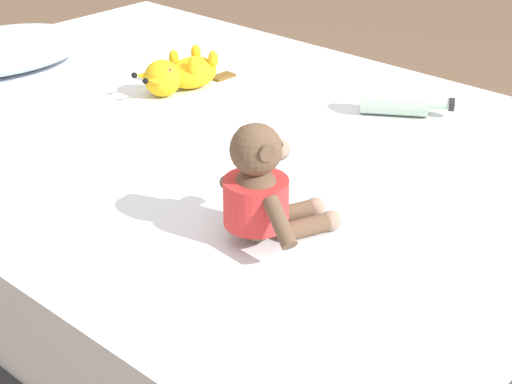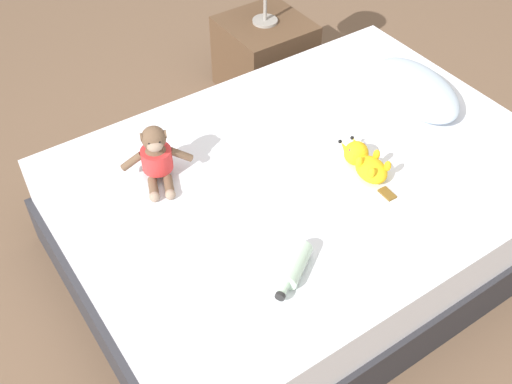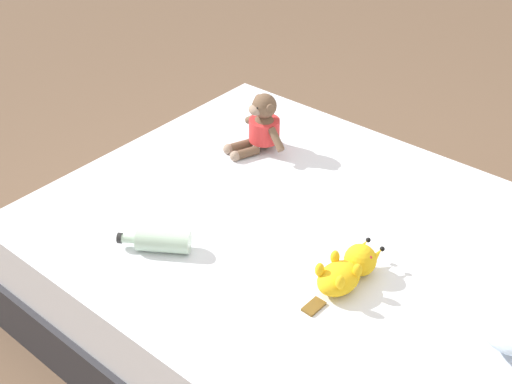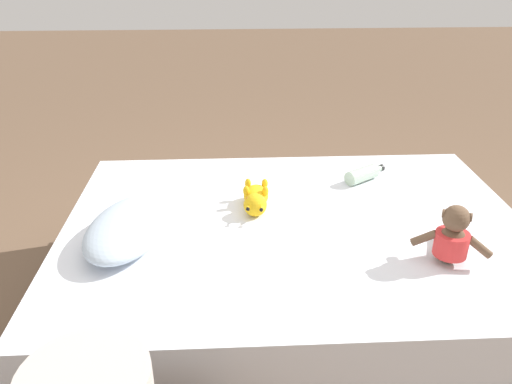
{
  "view_description": "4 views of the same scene",
  "coord_description": "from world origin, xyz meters",
  "px_view_note": "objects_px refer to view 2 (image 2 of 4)",
  "views": [
    {
      "loc": [
        -1.29,
        -1.42,
        1.27
      ],
      "look_at": [
        -0.31,
        -0.53,
        0.57
      ],
      "focal_mm": 57.05,
      "sensor_mm": 36.0,
      "label": 1
    },
    {
      "loc": [
        1.39,
        -1.21,
        2.15
      ],
      "look_at": [
        0.04,
        -0.29,
        0.53
      ],
      "focal_mm": 43.03,
      "sensor_mm": 36.0,
      "label": 2
    },
    {
      "loc": [
        1.43,
        0.89,
        1.83
      ],
      "look_at": [
        0.03,
        -0.29,
        0.54
      ],
      "focal_mm": 45.89,
      "sensor_mm": 36.0,
      "label": 3
    },
    {
      "loc": [
        -1.83,
        0.26,
        1.55
      ],
      "look_at": [
        0.18,
        0.16,
        0.53
      ],
      "focal_mm": 35.49,
      "sensor_mm": 36.0,
      "label": 4
    }
  ],
  "objects_px": {
    "pillow": "(416,89)",
    "bed": "(307,208)",
    "plush_yellow_creature": "(365,162)",
    "glass_bottle": "(294,266)",
    "plush_monkey": "(157,158)",
    "nightstand": "(265,56)"
  },
  "relations": [
    {
      "from": "bed",
      "to": "glass_bottle",
      "type": "bearing_deg",
      "value": -43.8
    },
    {
      "from": "plush_monkey",
      "to": "bed",
      "type": "bearing_deg",
      "value": 60.48
    },
    {
      "from": "plush_monkey",
      "to": "glass_bottle",
      "type": "xyz_separation_m",
      "value": [
        0.69,
        0.16,
        -0.06
      ]
    },
    {
      "from": "bed",
      "to": "plush_monkey",
      "type": "xyz_separation_m",
      "value": [
        -0.3,
        -0.53,
        0.34
      ]
    },
    {
      "from": "plush_yellow_creature",
      "to": "glass_bottle",
      "type": "height_order",
      "value": "plush_yellow_creature"
    },
    {
      "from": "nightstand",
      "to": "pillow",
      "type": "bearing_deg",
      "value": 6.84
    },
    {
      "from": "pillow",
      "to": "nightstand",
      "type": "bearing_deg",
      "value": -173.16
    },
    {
      "from": "bed",
      "to": "pillow",
      "type": "bearing_deg",
      "value": 98.38
    },
    {
      "from": "pillow",
      "to": "glass_bottle",
      "type": "relative_size",
      "value": 2.52
    },
    {
      "from": "plush_yellow_creature",
      "to": "plush_monkey",
      "type": "bearing_deg",
      "value": -122.2
    },
    {
      "from": "plush_monkey",
      "to": "nightstand",
      "type": "xyz_separation_m",
      "value": [
        -0.82,
        1.08,
        -0.35
      ]
    },
    {
      "from": "pillow",
      "to": "plush_yellow_creature",
      "type": "distance_m",
      "value": 0.56
    },
    {
      "from": "pillow",
      "to": "plush_yellow_creature",
      "type": "bearing_deg",
      "value": -65.23
    },
    {
      "from": "bed",
      "to": "glass_bottle",
      "type": "xyz_separation_m",
      "value": [
        0.39,
        -0.38,
        0.28
      ]
    },
    {
      "from": "glass_bottle",
      "to": "nightstand",
      "type": "bearing_deg",
      "value": 148.5
    },
    {
      "from": "pillow",
      "to": "plush_yellow_creature",
      "type": "relative_size",
      "value": 1.73
    },
    {
      "from": "plush_monkey",
      "to": "glass_bottle",
      "type": "bearing_deg",
      "value": 12.67
    },
    {
      "from": "plush_yellow_creature",
      "to": "pillow",
      "type": "bearing_deg",
      "value": 114.77
    },
    {
      "from": "plush_yellow_creature",
      "to": "bed",
      "type": "bearing_deg",
      "value": -129.92
    },
    {
      "from": "pillow",
      "to": "bed",
      "type": "bearing_deg",
      "value": -81.62
    },
    {
      "from": "pillow",
      "to": "plush_yellow_creature",
      "type": "height_order",
      "value": "pillow"
    },
    {
      "from": "plush_monkey",
      "to": "pillow",
      "type": "bearing_deg",
      "value": 80.5
    }
  ]
}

